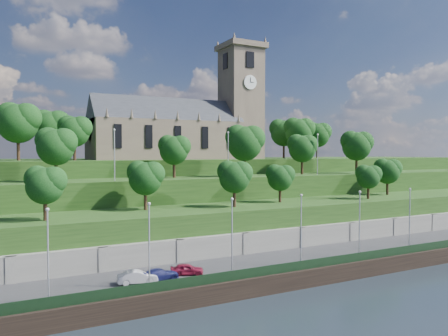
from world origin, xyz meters
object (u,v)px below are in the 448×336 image
church (188,124)px  car_left (187,269)px  car_middle (138,277)px  car_right (160,274)px

church → car_left: (-17.30, -40.62, -19.85)m
church → car_left: church is taller
church → car_middle: 51.45m
church → car_right: size_ratio=8.85×
car_left → car_middle: 6.19m
car_left → car_right: 3.52m
car_middle → car_right: size_ratio=1.00×
church → car_right: bearing=-116.8°
car_left → car_right: size_ratio=0.90×
church → car_middle: bearing=-119.6°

